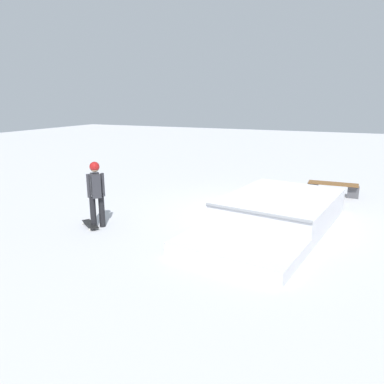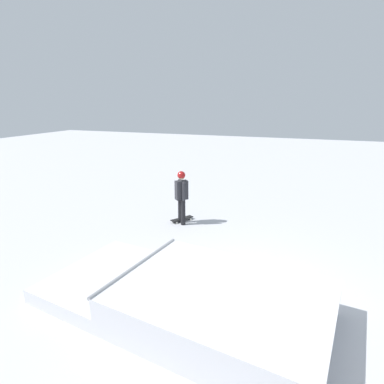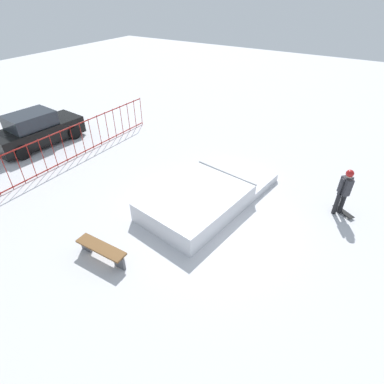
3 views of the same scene
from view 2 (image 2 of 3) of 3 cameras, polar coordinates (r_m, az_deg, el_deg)
name	(u,v)px [view 2 (image 2 of 3)]	position (r m, az deg, el deg)	size (l,w,h in m)	color
ground_plane	(246,301)	(6.72, 9.62, -18.76)	(60.00, 60.00, 0.00)	silver
skate_ramp	(197,301)	(6.09, 0.96, -18.99)	(5.73, 3.37, 0.74)	silver
skater	(182,194)	(9.99, -1.90, -0.27)	(0.42, 0.42, 1.73)	black
skateboard	(182,219)	(10.49, -1.82, -4.83)	(0.61, 0.78, 0.09)	black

